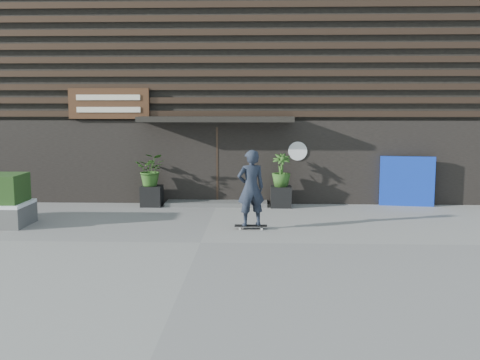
{
  "coord_description": "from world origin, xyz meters",
  "views": [
    {
      "loc": [
        1.28,
        -11.94,
        2.98
      ],
      "look_at": [
        0.78,
        2.06,
        1.1
      ],
      "focal_mm": 42.36,
      "sensor_mm": 36.0,
      "label": 1
    }
  ],
  "objects_px": {
    "planter_pot_left": "(152,196)",
    "planter_pot_right": "(281,197)",
    "blue_tarp": "(407,181)",
    "skateboarder": "(251,188)"
  },
  "relations": [
    {
      "from": "blue_tarp",
      "to": "planter_pot_left",
      "type": "bearing_deg",
      "value": -170.0
    },
    {
      "from": "planter_pot_right",
      "to": "skateboarder",
      "type": "height_order",
      "value": "skateboarder"
    },
    {
      "from": "planter_pot_left",
      "to": "planter_pot_right",
      "type": "relative_size",
      "value": 1.0
    },
    {
      "from": "planter_pot_right",
      "to": "blue_tarp",
      "type": "distance_m",
      "value": 3.75
    },
    {
      "from": "planter_pot_right",
      "to": "planter_pot_left",
      "type": "bearing_deg",
      "value": 180.0
    },
    {
      "from": "planter_pot_left",
      "to": "planter_pot_right",
      "type": "bearing_deg",
      "value": 0.0
    },
    {
      "from": "planter_pot_right",
      "to": "skateboarder",
      "type": "bearing_deg",
      "value": -105.34
    },
    {
      "from": "planter_pot_right",
      "to": "blue_tarp",
      "type": "bearing_deg",
      "value": 4.62
    },
    {
      "from": "planter_pot_left",
      "to": "blue_tarp",
      "type": "bearing_deg",
      "value": 2.29
    },
    {
      "from": "planter_pot_right",
      "to": "skateboarder",
      "type": "xyz_separation_m",
      "value": [
        -0.83,
        -3.03,
        0.7
      ]
    }
  ]
}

